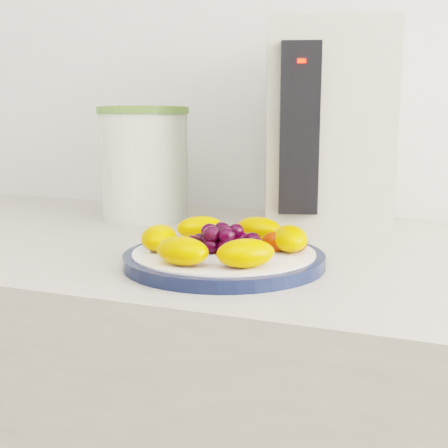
% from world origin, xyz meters
% --- Properties ---
extents(plate_rim, '(0.24, 0.24, 0.01)m').
position_xyz_m(plate_rim, '(0.05, 1.07, 0.91)').
color(plate_rim, '#101937').
rests_on(plate_rim, counter).
extents(plate_face, '(0.22, 0.22, 0.02)m').
position_xyz_m(plate_face, '(0.05, 1.07, 0.91)').
color(plate_face, white).
rests_on(plate_face, counter).
extents(canister, '(0.20, 0.20, 0.18)m').
position_xyz_m(canister, '(-0.20, 1.33, 0.99)').
color(canister, '#406518').
rests_on(canister, counter).
extents(canister_lid, '(0.21, 0.21, 0.01)m').
position_xyz_m(canister_lid, '(-0.20, 1.33, 1.09)').
color(canister_lid, '#5A8034').
rests_on(canister_lid, canister).
extents(appliance_body, '(0.24, 0.29, 0.31)m').
position_xyz_m(appliance_body, '(0.10, 1.35, 1.05)').
color(appliance_body, '#ABA593').
rests_on(appliance_body, counter).
extents(appliance_panel, '(0.06, 0.03, 0.23)m').
position_xyz_m(appliance_panel, '(0.10, 1.21, 1.06)').
color(appliance_panel, black).
rests_on(appliance_panel, appliance_body).
extents(appliance_led, '(0.01, 0.01, 0.01)m').
position_xyz_m(appliance_led, '(0.10, 1.20, 1.15)').
color(appliance_led, '#FF0C05').
rests_on(appliance_led, appliance_panel).
extents(fruit_plate, '(0.21, 0.21, 0.03)m').
position_xyz_m(fruit_plate, '(0.05, 1.07, 0.93)').
color(fruit_plate, orange).
rests_on(fruit_plate, plate_face).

